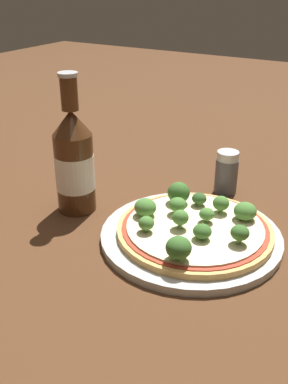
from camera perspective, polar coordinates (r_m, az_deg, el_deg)
ground_plane at (r=0.70m, az=5.42°, el=-4.94°), size 3.00×3.00×0.00m
plate at (r=0.68m, az=5.95°, el=-5.57°), size 0.27×0.27×0.01m
pizza at (r=0.67m, az=6.45°, el=-4.72°), size 0.23×0.23×0.01m
broccoli_floret_0 at (r=0.69m, az=12.73°, el=-2.40°), size 0.03×0.03×0.03m
broccoli_floret_1 at (r=0.72m, az=4.42°, el=-0.08°), size 0.04×0.04×0.03m
broccoli_floret_2 at (r=0.63m, az=7.41°, el=-4.98°), size 0.03×0.03×0.02m
broccoli_floret_3 at (r=0.63m, az=12.08°, el=-5.11°), size 0.03×0.03×0.03m
broccoli_floret_4 at (r=0.67m, az=7.85°, el=-2.95°), size 0.02×0.02×0.02m
broccoli_floret_5 at (r=0.70m, az=9.75°, el=-1.44°), size 0.03×0.03×0.03m
broccoli_floret_6 at (r=0.64m, az=0.29°, el=-3.99°), size 0.02×0.02×0.02m
broccoli_floret_7 at (r=0.69m, az=4.27°, el=-1.64°), size 0.03×0.03×0.03m
broccoli_floret_8 at (r=0.58m, az=4.42°, el=-7.07°), size 0.03×0.03×0.03m
broccoli_floret_9 at (r=0.65m, az=4.65°, el=-3.28°), size 0.02×0.02×0.03m
broccoli_floret_10 at (r=0.68m, az=0.16°, el=-1.96°), size 0.03×0.03×0.03m
broccoli_floret_11 at (r=0.72m, az=7.12°, el=-0.86°), size 0.02×0.02×0.02m
beer_bottle at (r=0.74m, az=-8.86°, el=3.86°), size 0.06×0.06×0.23m
pepper_shaker at (r=0.82m, az=10.30°, el=2.48°), size 0.04×0.04×0.08m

